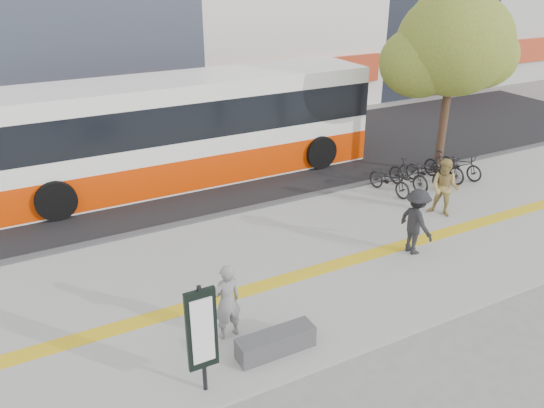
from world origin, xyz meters
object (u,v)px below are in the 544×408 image
pedestrian_tan (445,188)px  pedestrian_dark (416,222)px  street_tree (451,46)px  bench (276,342)px  seated_woman (227,301)px  bus (186,132)px  signboard (202,331)px

pedestrian_tan → pedestrian_dark: size_ratio=0.99×
street_tree → pedestrian_dark: street_tree is taller
bench → seated_woman: size_ratio=0.96×
bus → pedestrian_dark: 8.62m
seated_woman → pedestrian_tan: size_ratio=0.94×
street_tree → pedestrian_dark: (-4.70, -4.21, -3.54)m
bench → street_tree: size_ratio=0.25×
bench → seated_woman: bearing=124.7°
bench → signboard: signboard is taller
bus → pedestrian_tan: bearing=-49.1°
signboard → pedestrian_dark: bearing=17.6°
pedestrian_tan → signboard: bearing=-99.8°
street_tree → seated_woman: size_ratio=3.79×
signboard → street_tree: (11.38, 6.33, 3.15)m
bus → pedestrian_tan: bus is taller
street_tree → pedestrian_tan: bearing=-130.1°
street_tree → bench: bearing=-148.4°
street_tree → pedestrian_tan: street_tree is taller
signboard → seated_woman: (0.97, 1.21, -0.45)m
street_tree → bus: 9.31m
bus → seated_woman: bearing=-104.8°
signboard → street_tree: street_tree is taller
bench → signboard: bearing=-169.2°
signboard → street_tree: 13.40m
bus → seated_woman: size_ratio=7.92×
pedestrian_tan → bench: bearing=-97.7°
bus → seated_woman: (-2.33, -8.79, -0.80)m
signboard → bus: size_ratio=0.17×
signboard → seated_woman: size_ratio=1.32×
bench → pedestrian_dark: bearing=19.6°
street_tree → pedestrian_dark: size_ratio=3.54×
seated_woman → pedestrian_dark: 5.78m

